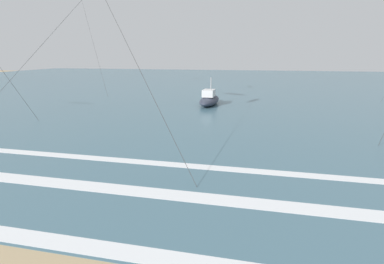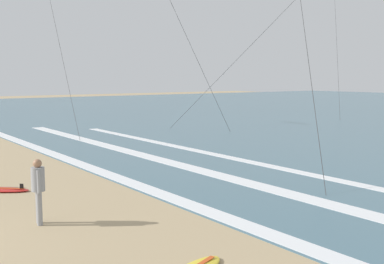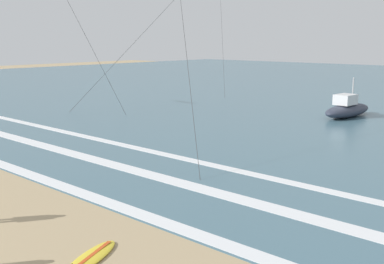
% 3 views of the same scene
% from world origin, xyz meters
% --- Properties ---
extents(ocean_surface, '(140.00, 90.00, 0.01)m').
position_xyz_m(ocean_surface, '(0.00, 52.55, 0.01)').
color(ocean_surface, '#476B7A').
rests_on(ocean_surface, ground).
extents(wave_foam_shoreline, '(59.87, 0.61, 0.01)m').
position_xyz_m(wave_foam_shoreline, '(-0.48, 7.95, 0.01)').
color(wave_foam_shoreline, white).
rests_on(wave_foam_shoreline, ocean_surface).
extents(wave_foam_mid_break, '(42.83, 0.77, 0.01)m').
position_xyz_m(wave_foam_mid_break, '(-1.37, 11.10, 0.01)').
color(wave_foam_mid_break, white).
rests_on(wave_foam_mid_break, ocean_surface).
extents(wave_foam_outer_break, '(39.06, 0.57, 0.01)m').
position_xyz_m(wave_foam_outer_break, '(-0.15, 13.87, 0.01)').
color(wave_foam_outer_break, white).
rests_on(wave_foam_outer_break, ocean_surface).
extents(offshore_boat, '(2.04, 5.30, 2.70)m').
position_xyz_m(offshore_boat, '(-0.70, 29.96, 0.55)').
color(offshore_boat, '#2D3342').
rests_on(offshore_boat, ground).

